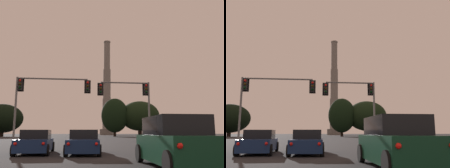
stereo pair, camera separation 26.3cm
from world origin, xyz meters
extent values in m
cube|color=#0F3823|center=(3.39, 6.80, 0.68)|extent=(1.96, 4.82, 0.95)
cube|color=black|center=(3.39, 6.92, 1.51)|extent=(1.80, 2.82, 0.70)
cylinder|color=black|center=(2.43, 8.72, 0.38)|extent=(0.23, 0.76, 0.76)
cylinder|color=black|center=(4.31, 8.73, 0.38)|extent=(0.23, 0.76, 0.76)
cylinder|color=black|center=(2.46, 4.87, 0.38)|extent=(0.23, 0.76, 0.76)
sphere|color=red|center=(2.63, 4.37, 0.89)|extent=(0.17, 0.17, 0.17)
cube|color=navy|center=(-2.87, 14.06, 0.53)|extent=(1.92, 4.65, 0.70)
cube|color=black|center=(-2.87, 14.29, 1.15)|extent=(1.68, 2.24, 0.55)
cylinder|color=black|center=(-3.80, 15.93, 0.32)|extent=(0.24, 0.65, 0.64)
cylinder|color=black|center=(-2.04, 15.98, 0.32)|extent=(0.24, 0.65, 0.64)
cylinder|color=black|center=(-3.70, 12.13, 0.32)|extent=(0.24, 0.65, 0.64)
cylinder|color=black|center=(-1.94, 12.18, 0.32)|extent=(0.24, 0.65, 0.64)
sphere|color=red|center=(-3.52, 11.72, 0.68)|extent=(0.17, 0.17, 0.17)
sphere|color=red|center=(-2.09, 11.76, 0.68)|extent=(0.17, 0.17, 0.17)
cube|color=navy|center=(0.09, 13.43, 0.53)|extent=(2.02, 4.68, 0.70)
cube|color=black|center=(0.10, 13.66, 1.15)|extent=(1.73, 2.28, 0.55)
cylinder|color=black|center=(-0.70, 15.37, 0.32)|extent=(0.25, 0.65, 0.64)
cylinder|color=black|center=(1.06, 15.28, 0.32)|extent=(0.25, 0.65, 0.64)
cylinder|color=black|center=(-0.88, 11.57, 0.32)|extent=(0.25, 0.65, 0.64)
cylinder|color=black|center=(0.87, 11.49, 0.32)|extent=(0.25, 0.65, 0.64)
sphere|color=red|center=(-0.74, 11.15, 0.68)|extent=(0.17, 0.17, 0.17)
sphere|color=red|center=(0.69, 11.08, 0.68)|extent=(0.17, 0.17, 0.17)
cylinder|color=slate|center=(6.32, 21.81, 3.05)|extent=(0.18, 0.18, 6.11)
cylinder|color=black|center=(6.32, 21.81, 0.05)|extent=(0.40, 0.40, 0.10)
cube|color=black|center=(6.03, 21.81, 5.44)|extent=(0.34, 0.34, 1.04)
cube|color=black|center=(6.03, 21.99, 5.44)|extent=(0.58, 0.03, 1.25)
sphere|color=red|center=(6.03, 21.62, 5.76)|extent=(0.22, 0.22, 0.22)
sphere|color=#352604|center=(6.03, 21.62, 5.44)|extent=(0.22, 0.22, 0.22)
sphere|color=black|center=(6.03, 21.62, 5.12)|extent=(0.22, 0.22, 0.22)
cylinder|color=slate|center=(3.98, 21.81, 6.01)|extent=(4.69, 0.14, 0.14)
sphere|color=slate|center=(6.32, 21.81, 6.01)|extent=(0.18, 0.18, 0.18)
cube|color=black|center=(1.63, 21.81, 5.37)|extent=(0.34, 0.34, 1.04)
cube|color=black|center=(1.63, 21.99, 5.37)|extent=(0.58, 0.03, 1.25)
sphere|color=red|center=(1.63, 21.62, 5.69)|extent=(0.22, 0.22, 0.22)
sphere|color=#352604|center=(1.63, 21.62, 5.37)|extent=(0.22, 0.22, 0.22)
sphere|color=black|center=(1.63, 21.62, 5.05)|extent=(0.22, 0.22, 0.22)
cylinder|color=slate|center=(-5.91, 21.01, 3.09)|extent=(0.18, 0.18, 6.18)
cylinder|color=black|center=(-5.91, 21.01, 0.05)|extent=(0.40, 0.40, 0.10)
cube|color=black|center=(-5.62, 21.01, 5.51)|extent=(0.34, 0.34, 1.04)
cube|color=black|center=(-5.62, 21.19, 5.51)|extent=(0.58, 0.03, 1.25)
sphere|color=red|center=(-5.62, 20.82, 5.83)|extent=(0.22, 0.22, 0.22)
sphere|color=#352604|center=(-5.62, 20.82, 5.51)|extent=(0.22, 0.22, 0.22)
sphere|color=black|center=(-5.62, 20.82, 5.19)|extent=(0.22, 0.22, 0.22)
cylinder|color=slate|center=(-2.77, 21.01, 6.08)|extent=(6.28, 0.14, 0.14)
sphere|color=slate|center=(-5.91, 21.01, 6.08)|extent=(0.18, 0.18, 0.18)
cube|color=black|center=(0.38, 21.01, 5.44)|extent=(0.34, 0.34, 1.04)
cube|color=black|center=(0.38, 21.19, 5.44)|extent=(0.58, 0.03, 1.25)
sphere|color=red|center=(0.38, 20.82, 5.76)|extent=(0.22, 0.22, 0.22)
sphere|color=#352604|center=(0.38, 20.82, 5.44)|extent=(0.22, 0.22, 0.22)
sphere|color=black|center=(0.38, 20.82, 5.12)|extent=(0.22, 0.22, 0.22)
cylinder|color=slate|center=(13.59, 142.34, 1.61)|extent=(7.77, 7.77, 3.22)
cylinder|color=gray|center=(13.59, 142.34, 11.64)|extent=(4.86, 4.86, 16.83)
cylinder|color=gray|center=(13.59, 142.34, 28.47)|extent=(4.18, 4.18, 16.83)
cylinder|color=gray|center=(13.59, 142.34, 45.31)|extent=(3.50, 3.50, 16.83)
cylinder|color=gray|center=(13.59, 142.34, 53.38)|extent=(3.92, 3.92, 0.70)
cylinder|color=black|center=(10.83, 84.44, 1.36)|extent=(0.91, 0.91, 2.72)
ellipsoid|color=black|center=(10.83, 84.44, 6.97)|extent=(9.07, 8.16, 11.33)
cylinder|color=black|center=(19.60, 85.77, 1.57)|extent=(1.35, 1.35, 3.14)
ellipsoid|color=black|center=(19.60, 85.77, 6.92)|extent=(13.54, 12.19, 10.08)
cylinder|color=black|center=(-26.36, 88.52, 1.21)|extent=(1.34, 1.34, 2.42)
ellipsoid|color=black|center=(-26.36, 88.52, 6.00)|extent=(13.37, 12.03, 9.53)
camera|label=1|loc=(-0.08, -2.77, 1.25)|focal=42.00mm
camera|label=2|loc=(0.18, -2.80, 1.25)|focal=42.00mm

